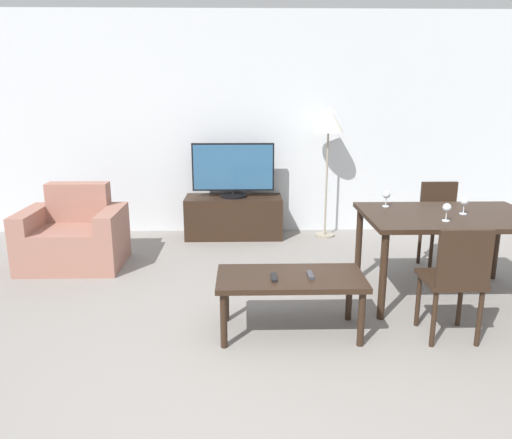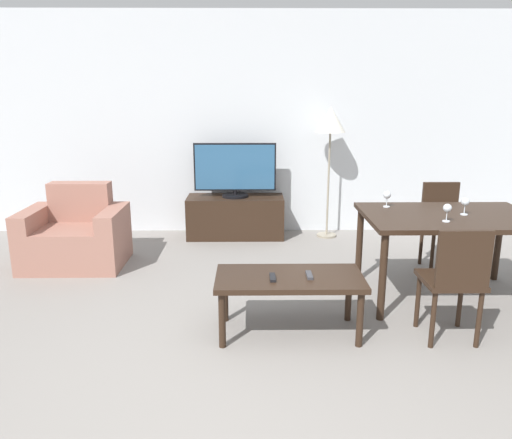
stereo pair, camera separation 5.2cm
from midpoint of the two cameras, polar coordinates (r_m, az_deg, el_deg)
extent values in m
plane|color=gray|center=(2.94, -1.10, -22.42)|extent=(18.00, 18.00, 0.00)
cube|color=silver|center=(6.30, -0.92, 10.75)|extent=(7.45, 0.06, 2.70)
cube|color=#9E6B5B|center=(5.48, -19.68, -2.86)|extent=(0.64, 0.75, 0.42)
cube|color=#9E6B5B|center=(5.63, -19.15, 1.98)|extent=(0.64, 0.20, 0.41)
cube|color=#9E6B5B|center=(5.60, -23.71, -1.91)|extent=(0.18, 0.75, 0.60)
cube|color=#9E6B5B|center=(5.34, -15.60, -1.98)|extent=(0.18, 0.75, 0.60)
cube|color=black|center=(6.17, -2.12, 0.32)|extent=(1.18, 0.48, 0.50)
cylinder|color=black|center=(6.11, -2.15, 2.75)|extent=(0.32, 0.32, 0.03)
cylinder|color=black|center=(6.10, -2.15, 3.12)|extent=(0.04, 0.04, 0.05)
cube|color=black|center=(6.05, -2.18, 6.02)|extent=(0.99, 0.04, 0.57)
cube|color=#2D5B84|center=(6.02, -2.18, 5.99)|extent=(0.95, 0.01, 0.54)
cube|color=black|center=(3.68, 4.25, -6.74)|extent=(1.08, 0.53, 0.04)
cylinder|color=black|center=(3.57, -3.47, -11.40)|extent=(0.05, 0.05, 0.41)
cylinder|color=black|center=(3.65, 12.21, -11.09)|extent=(0.05, 0.05, 0.41)
cylinder|color=black|center=(3.95, -3.18, -8.74)|extent=(0.05, 0.05, 0.41)
cylinder|color=black|center=(4.03, 10.90, -8.53)|extent=(0.05, 0.05, 0.41)
cube|color=black|center=(4.52, 21.62, 0.28)|extent=(1.44, 0.97, 0.04)
cylinder|color=black|center=(4.04, 14.63, -6.40)|extent=(0.06, 0.06, 0.71)
cylinder|color=black|center=(4.82, 12.04, -2.82)|extent=(0.06, 0.06, 0.71)
cylinder|color=black|center=(5.26, 26.19, -2.54)|extent=(0.06, 0.06, 0.71)
cube|color=black|center=(3.88, 21.67, -6.46)|extent=(0.40, 0.40, 0.04)
cylinder|color=black|center=(4.05, 18.36, -8.81)|extent=(0.04, 0.04, 0.43)
cylinder|color=black|center=(4.16, 22.62, -8.55)|extent=(0.04, 0.04, 0.43)
cylinder|color=black|center=(3.77, 19.94, -10.72)|extent=(0.04, 0.04, 0.43)
cylinder|color=black|center=(3.90, 24.48, -10.36)|extent=(0.04, 0.04, 0.43)
cube|color=black|center=(3.65, 23.04, -4.23)|extent=(0.37, 0.04, 0.40)
cube|color=black|center=(5.33, 21.01, -0.83)|extent=(0.40, 0.40, 0.04)
cylinder|color=black|center=(5.19, 19.76, -3.77)|extent=(0.04, 0.04, 0.43)
cylinder|color=black|center=(5.31, 23.04, -3.68)|extent=(0.04, 0.04, 0.43)
cylinder|color=black|center=(5.48, 18.61, -2.72)|extent=(0.04, 0.04, 0.43)
cylinder|color=black|center=(5.59, 21.74, -2.66)|extent=(0.04, 0.04, 0.43)
cube|color=black|center=(5.44, 20.53, 1.92)|extent=(0.37, 0.04, 0.40)
cylinder|color=gray|center=(6.30, 8.29, -1.78)|extent=(0.24, 0.24, 0.02)
cylinder|color=gray|center=(6.16, 8.50, 3.98)|extent=(0.02, 0.02, 1.26)
cone|color=white|center=(6.06, 8.78, 11.24)|extent=(0.36, 0.36, 0.30)
cube|color=#38383D|center=(3.67, 6.51, -6.34)|extent=(0.04, 0.15, 0.02)
cube|color=black|center=(3.61, 2.32, -6.63)|extent=(0.04, 0.15, 0.02)
cylinder|color=silver|center=(4.26, 21.23, -0.18)|extent=(0.06, 0.06, 0.01)
cylinder|color=silver|center=(4.25, 21.27, 0.32)|extent=(0.01, 0.01, 0.07)
sphere|color=silver|center=(4.24, 21.36, 1.23)|extent=(0.07, 0.07, 0.07)
cylinder|color=silver|center=(4.63, 14.99, 1.43)|extent=(0.06, 0.06, 0.01)
cylinder|color=silver|center=(4.62, 15.02, 1.90)|extent=(0.01, 0.01, 0.07)
sphere|color=silver|center=(4.61, 15.07, 2.74)|extent=(0.07, 0.07, 0.07)
cylinder|color=silver|center=(4.55, 22.97, 0.54)|extent=(0.06, 0.06, 0.01)
cylinder|color=silver|center=(4.54, 23.02, 1.02)|extent=(0.01, 0.01, 0.07)
sphere|color=silver|center=(4.53, 23.11, 1.87)|extent=(0.07, 0.07, 0.07)
camera|label=1|loc=(0.03, -89.67, 0.09)|focal=35.00mm
camera|label=2|loc=(0.03, 90.33, -0.09)|focal=35.00mm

